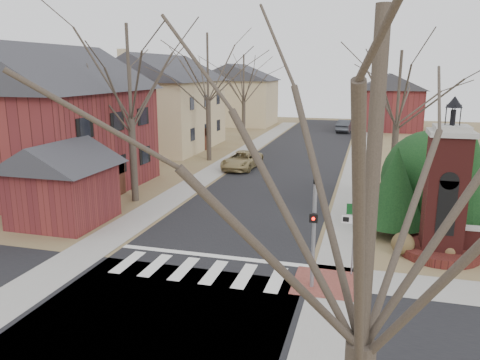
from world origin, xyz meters
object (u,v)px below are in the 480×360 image
(traffic_signal_pole, at_px, (314,217))
(sign_post, at_px, (354,225))
(pickup_truck, at_px, (242,160))
(brick_gate_monument, at_px, (444,204))
(distant_car, at_px, (346,126))

(traffic_signal_pole, relative_size, sign_post, 1.64)
(sign_post, distance_m, pickup_truck, 19.63)
(pickup_truck, bearing_deg, sign_post, -58.07)
(traffic_signal_pole, distance_m, brick_gate_monument, 6.47)
(traffic_signal_pole, relative_size, brick_gate_monument, 0.69)
(sign_post, xyz_separation_m, brick_gate_monument, (3.41, 3.01, 0.22))
(traffic_signal_pole, bearing_deg, sign_post, 47.57)
(traffic_signal_pole, height_order, brick_gate_monument, brick_gate_monument)
(pickup_truck, xyz_separation_m, distant_car, (6.45, 24.37, 0.09))
(traffic_signal_pole, relative_size, distant_car, 0.99)
(sign_post, relative_size, pickup_truck, 0.58)
(brick_gate_monument, relative_size, distant_car, 1.42)
(distant_car, bearing_deg, pickup_truck, 83.22)
(pickup_truck, distance_m, distant_car, 25.21)
(sign_post, distance_m, distant_car, 41.87)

